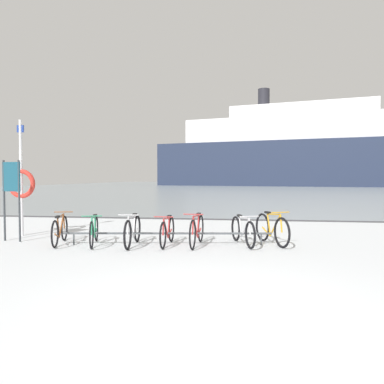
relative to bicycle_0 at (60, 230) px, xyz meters
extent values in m
cube|color=silver|center=(4.08, -5.14, -0.39)|extent=(80.00, 22.00, 0.08)
cube|color=gray|center=(4.08, 60.86, -0.39)|extent=(80.00, 110.00, 0.08)
cube|color=#47474C|center=(4.08, 5.86, -0.37)|extent=(80.00, 0.50, 0.05)
cylinder|color=#4C5156|center=(2.63, 0.26, -0.07)|extent=(5.02, 0.72, 0.05)
cylinder|color=#4C5156|center=(0.37, -0.04, -0.21)|extent=(0.04, 0.04, 0.28)
cylinder|color=#4C5156|center=(4.88, 0.57, -0.21)|extent=(0.04, 0.04, 0.28)
torus|color=black|center=(-0.13, 0.48, -0.02)|extent=(0.21, 0.64, 0.65)
torus|color=black|center=(0.13, -0.49, -0.02)|extent=(0.21, 0.64, 0.65)
cylinder|color=brown|center=(-0.04, 0.17, 0.09)|extent=(0.17, 0.52, 0.55)
cylinder|color=brown|center=(0.04, -0.15, 0.07)|extent=(0.08, 0.19, 0.49)
cylinder|color=brown|center=(-0.02, 0.09, 0.33)|extent=(0.20, 0.64, 0.08)
cylinder|color=brown|center=(0.07, -0.28, -0.10)|extent=(0.15, 0.43, 0.18)
cylinder|color=brown|center=(-0.12, 0.44, 0.17)|extent=(0.06, 0.12, 0.38)
cube|color=black|center=(0.06, -0.22, 0.35)|extent=(0.13, 0.21, 0.05)
cylinder|color=brown|center=(-0.11, 0.41, 0.40)|extent=(0.45, 0.14, 0.02)
torus|color=black|center=(1.03, -0.50, -0.03)|extent=(0.22, 0.63, 0.64)
torus|color=black|center=(0.73, 0.51, -0.03)|extent=(0.22, 0.63, 0.64)
cylinder|color=#2D8C60|center=(0.93, -0.17, 0.09)|extent=(0.19, 0.54, 0.55)
cylinder|color=#2D8C60|center=(0.83, 0.16, 0.07)|extent=(0.09, 0.20, 0.49)
cylinder|color=#2D8C60|center=(0.91, -0.10, 0.33)|extent=(0.23, 0.67, 0.08)
cylinder|color=#2D8C60|center=(0.79, 0.30, -0.10)|extent=(0.17, 0.45, 0.18)
cylinder|color=#2D8C60|center=(1.02, -0.47, 0.16)|extent=(0.07, 0.12, 0.39)
cube|color=black|center=(0.81, 0.23, 0.35)|extent=(0.13, 0.21, 0.05)
cylinder|color=#2D8C60|center=(1.01, -0.43, 0.40)|extent=(0.45, 0.15, 0.02)
torus|color=black|center=(1.87, -0.47, -0.01)|extent=(0.11, 0.68, 0.68)
torus|color=black|center=(1.78, 0.59, -0.01)|extent=(0.11, 0.68, 0.68)
cylinder|color=silver|center=(1.84, -0.13, 0.11)|extent=(0.08, 0.56, 0.57)
cylinder|color=silver|center=(1.81, 0.21, 0.09)|extent=(0.05, 0.20, 0.51)
cylinder|color=silver|center=(1.84, -0.05, 0.36)|extent=(0.09, 0.69, 0.08)
cylinder|color=silver|center=(1.80, 0.36, -0.08)|extent=(0.07, 0.47, 0.19)
cylinder|color=silver|center=(1.87, -0.43, 0.19)|extent=(0.05, 0.12, 0.40)
cube|color=black|center=(1.81, 0.29, 0.38)|extent=(0.10, 0.21, 0.05)
cylinder|color=silver|center=(1.87, -0.39, 0.43)|extent=(0.46, 0.06, 0.02)
torus|color=black|center=(2.64, -0.27, -0.03)|extent=(0.04, 0.63, 0.63)
torus|color=black|center=(2.64, 0.72, -0.03)|extent=(0.04, 0.63, 0.63)
cylinder|color=#B22D2D|center=(2.64, 0.05, 0.08)|extent=(0.04, 0.52, 0.53)
cylinder|color=#B22D2D|center=(2.64, 0.37, 0.06)|extent=(0.04, 0.18, 0.47)
cylinder|color=#B22D2D|center=(2.64, 0.13, 0.31)|extent=(0.04, 0.65, 0.08)
cylinder|color=#B22D2D|center=(2.64, 0.51, -0.10)|extent=(0.04, 0.43, 0.18)
cylinder|color=#B22D2D|center=(2.64, -0.23, 0.15)|extent=(0.04, 0.11, 0.37)
cube|color=black|center=(2.64, 0.45, 0.33)|extent=(0.08, 0.20, 0.05)
cylinder|color=#B22D2D|center=(2.64, -0.19, 0.38)|extent=(0.46, 0.02, 0.02)
torus|color=black|center=(3.32, -0.25, 0.00)|extent=(0.08, 0.69, 0.69)
torus|color=black|center=(3.38, 0.81, 0.00)|extent=(0.08, 0.69, 0.69)
cylinder|color=#B22D2D|center=(3.34, 0.10, 0.12)|extent=(0.07, 0.56, 0.58)
cylinder|color=#B22D2D|center=(3.36, 0.44, 0.10)|extent=(0.05, 0.20, 0.52)
cylinder|color=#B22D2D|center=(3.34, 0.18, 0.38)|extent=(0.07, 0.69, 0.08)
cylinder|color=#B22D2D|center=(3.37, 0.59, -0.08)|extent=(0.06, 0.46, 0.19)
cylinder|color=#B22D2D|center=(3.32, -0.21, 0.20)|extent=(0.04, 0.12, 0.41)
cube|color=black|center=(3.36, 0.52, 0.39)|extent=(0.09, 0.20, 0.05)
cylinder|color=#B22D2D|center=(3.32, -0.17, 0.45)|extent=(0.46, 0.05, 0.02)
torus|color=black|center=(4.61, 0.02, -0.03)|extent=(0.26, 0.62, 0.64)
torus|color=black|center=(4.26, 1.04, -0.03)|extent=(0.26, 0.62, 0.64)
cylinder|color=silver|center=(4.50, 0.35, 0.09)|extent=(0.22, 0.55, 0.54)
cylinder|color=silver|center=(4.38, 0.69, 0.06)|extent=(0.10, 0.20, 0.48)
cylinder|color=silver|center=(4.47, 0.43, 0.32)|extent=(0.27, 0.68, 0.08)
cylinder|color=silver|center=(4.33, 0.83, -0.10)|extent=(0.19, 0.46, 0.18)
cylinder|color=silver|center=(4.60, 0.06, 0.16)|extent=(0.07, 0.12, 0.38)
cube|color=black|center=(4.36, 0.76, 0.34)|extent=(0.14, 0.22, 0.05)
cylinder|color=silver|center=(4.59, 0.10, 0.39)|extent=(0.44, 0.17, 0.02)
torus|color=black|center=(5.34, 0.25, 0.01)|extent=(0.34, 0.67, 0.72)
torus|color=black|center=(4.94, 1.14, 0.01)|extent=(0.34, 0.67, 0.72)
cylinder|color=gold|center=(5.21, 0.54, 0.14)|extent=(0.25, 0.49, 0.60)
cylinder|color=gold|center=(5.08, 0.83, 0.11)|extent=(0.11, 0.18, 0.54)
cylinder|color=gold|center=(5.18, 0.61, 0.40)|extent=(0.30, 0.60, 0.09)
cylinder|color=gold|center=(5.02, 0.95, -0.07)|extent=(0.21, 0.41, 0.19)
cylinder|color=gold|center=(5.33, 0.28, 0.22)|extent=(0.08, 0.11, 0.42)
cube|color=black|center=(5.05, 0.90, 0.42)|extent=(0.16, 0.22, 0.05)
cylinder|color=gold|center=(5.31, 0.32, 0.48)|extent=(0.43, 0.21, 0.02)
cylinder|color=#33383D|center=(-1.66, 0.27, 0.69)|extent=(0.05, 0.05, 2.08)
cylinder|color=#33383D|center=(-1.17, 0.17, 0.69)|extent=(0.05, 0.05, 2.08)
cube|color=navy|center=(-1.41, 0.22, 1.31)|extent=(0.55, 0.15, 0.75)
cylinder|color=silver|center=(-1.71, 1.12, 1.27)|extent=(0.08, 0.08, 3.24)
cylinder|color=white|center=(-1.71, 1.12, 1.92)|extent=(0.09, 0.09, 0.30)
torus|color=red|center=(-1.71, 1.12, 1.11)|extent=(0.82, 0.12, 0.82)
cube|color=navy|center=(-1.71, 1.12, 2.64)|extent=(0.20, 0.03, 0.20)
cube|color=#232D47|center=(15.97, 62.48, 3.66)|extent=(56.94, 24.08, 8.01)
cube|color=white|center=(14.61, 62.79, 9.86)|extent=(42.97, 19.24, 4.40)
cube|color=white|center=(14.61, 62.79, 13.19)|extent=(26.29, 13.78, 2.24)
cylinder|color=#26262D|center=(7.83, 64.33, 16.11)|extent=(2.17, 2.17, 3.60)
camera|label=1|loc=(4.50, -8.61, 1.30)|focal=35.19mm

